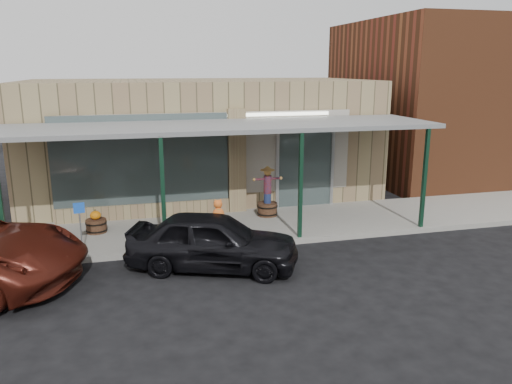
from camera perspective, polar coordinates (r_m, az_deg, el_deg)
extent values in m
plane|color=black|center=(11.31, -0.17, -10.08)|extent=(120.00, 120.00, 0.00)
cube|color=gray|center=(14.57, -3.63, -4.18)|extent=(40.00, 3.20, 0.15)
cube|color=#94835B|center=(18.56, -6.38, 6.13)|extent=(12.00, 6.00, 4.20)
cube|color=#414F4F|center=(15.32, -12.88, 3.43)|extent=(5.20, 0.06, 2.80)
cube|color=#414F4F|center=(16.46, 5.58, 3.03)|extent=(1.80, 0.06, 2.80)
cube|color=#94835B|center=(15.73, -2.23, 3.31)|extent=(0.55, 0.30, 3.40)
cube|color=#94835B|center=(15.71, -12.58, -2.10)|extent=(5.20, 0.30, 0.50)
cube|color=#A0998E|center=(15.62, -4.81, 4.31)|extent=(9.00, 0.02, 2.60)
cube|color=white|center=(15.43, -4.88, 8.69)|extent=(7.50, 0.03, 0.10)
cube|color=slate|center=(13.94, -3.82, 7.52)|extent=(12.00, 3.00, 0.12)
cube|color=#103221|center=(12.90, -27.19, -1.33)|extent=(0.10, 0.10, 2.95)
cube|color=#103221|center=(12.57, -10.58, -0.36)|extent=(0.10, 0.10, 2.95)
cube|color=#103221|center=(13.27, 5.11, 0.58)|extent=(0.10, 0.10, 2.95)
cube|color=#103221|center=(14.89, 18.68, 1.37)|extent=(0.10, 0.10, 2.95)
cube|color=brown|center=(24.73, 24.99, 9.55)|extent=(12.00, 8.00, 6.50)
cylinder|color=brown|center=(15.50, 1.31, -1.97)|extent=(0.70, 0.70, 0.40)
cylinder|color=navy|center=(15.41, 1.32, -0.70)|extent=(0.26, 0.26, 0.30)
cylinder|color=maroon|center=(15.30, 1.33, 0.85)|extent=(0.28, 0.28, 0.56)
sphere|color=#BC8D48|center=(15.22, 1.33, 2.26)|extent=(0.22, 0.22, 0.22)
cone|color=#BC8D48|center=(15.19, 1.34, 2.75)|extent=(0.36, 0.36, 0.14)
cylinder|color=brown|center=(14.63, -17.79, -3.70)|extent=(0.71, 0.71, 0.37)
ellipsoid|color=#FF9C10|center=(14.55, -17.88, -2.55)|extent=(0.30, 0.30, 0.24)
cylinder|color=#4C471E|center=(14.51, -17.92, -2.02)|extent=(0.04, 0.04, 0.06)
cylinder|color=gray|center=(13.10, -19.36, -4.42)|extent=(0.04, 0.04, 1.01)
cube|color=blue|center=(12.92, -19.58, -1.73)|extent=(0.26, 0.06, 0.26)
imported|color=black|center=(11.77, -4.93, -5.59)|extent=(4.30, 2.92, 1.36)
ellipsoid|color=orange|center=(12.42, -4.32, -2.65)|extent=(0.30, 0.25, 0.39)
sphere|color=orange|center=(12.38, -4.37, -1.40)|extent=(0.22, 0.22, 0.22)
cylinder|color=#186E33|center=(12.37, -4.33, -1.96)|extent=(0.15, 0.15, 0.02)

